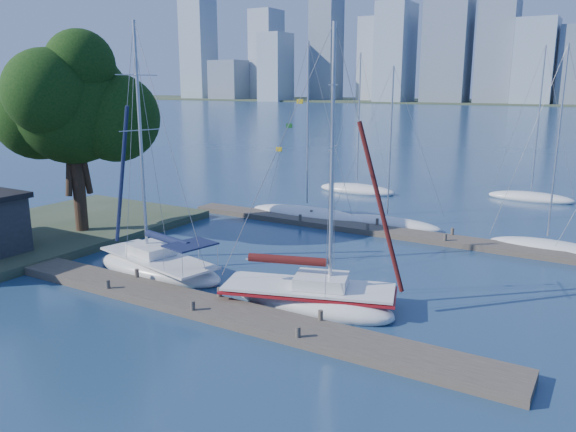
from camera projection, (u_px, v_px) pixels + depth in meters
The scene contains 12 objects.
ground at pixel (207, 312), 24.00m from camera, with size 700.00×700.00×0.00m, color navy.
near_dock at pixel (207, 307), 23.96m from camera, with size 26.00×2.00×0.40m, color #483E34.
far_dock at pixel (387, 232), 36.37m from camera, with size 30.00×1.80×0.36m, color #483E34.
shore at pixel (22, 237), 34.91m from camera, with size 12.00×22.00×0.50m, color #38472D.
tree at pixel (72, 102), 33.74m from camera, with size 9.65×8.79×12.61m.
sailboat_navy at pixel (157, 254), 28.59m from camera, with size 8.24×4.24×13.03m.
sailboat_maroon at pixel (309, 285), 24.41m from camera, with size 8.38×4.90×12.43m.
bg_boat_1 at pixel (307, 214), 40.93m from camera, with size 9.56×5.61×12.77m.
bg_boat_2 at pixel (387, 223), 38.55m from camera, with size 7.77×4.14×10.99m.
bg_boat_4 at pixel (546, 247), 32.75m from camera, with size 6.77×4.18×11.96m.
bg_boat_6 at pixel (357, 189), 50.76m from camera, with size 7.57×4.49×12.54m.
bg_boat_7 at pixel (531, 197), 47.29m from camera, with size 7.15×4.18×12.91m.
Camera 1 is at (14.44, -17.53, 9.45)m, focal length 35.00 mm.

